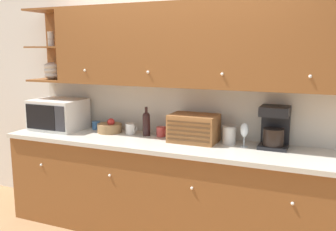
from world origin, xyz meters
TOP-DOWN VIEW (x-y plane):
  - ground_plane at (0.00, 0.00)m, footprint 24.00×24.00m
  - wall_back at (0.00, 0.03)m, footprint 5.55×0.06m
  - counter_unit at (0.00, -0.32)m, footprint 3.17×0.66m
  - backsplash_panel at (0.00, -0.01)m, footprint 3.15×0.01m
  - upper_cabinets at (0.16, -0.18)m, footprint 3.15×0.38m
  - microwave at (-1.24, -0.27)m, footprint 0.52×0.42m
  - mug at (-0.87, -0.12)m, footprint 0.10×0.09m
  - fruit_basket at (-0.66, -0.20)m, footprint 0.25×0.25m
  - mug_blue_second at (-0.43, -0.17)m, footprint 0.11×0.10m
  - wine_bottle at (-0.25, -0.18)m, footprint 0.07×0.07m
  - mug_patterned_third at (-0.10, -0.15)m, footprint 0.10×0.09m
  - bread_box at (0.26, -0.22)m, footprint 0.43×0.30m
  - storage_canister at (0.58, -0.17)m, footprint 0.13×0.13m
  - wine_glass at (0.72, -0.23)m, footprint 0.07×0.07m
  - coffee_maker at (0.96, -0.15)m, footprint 0.24×0.24m

SIDE VIEW (x-z plane):
  - ground_plane at x=0.00m, z-range 0.00..0.00m
  - counter_unit at x=0.00m, z-range 0.00..0.91m
  - mug at x=-0.87m, z-range 0.91..1.00m
  - mug_patterned_third at x=-0.10m, z-range 0.91..1.00m
  - fruit_basket at x=-0.66m, z-range 0.88..1.04m
  - mug_blue_second at x=-0.43m, z-range 0.91..1.02m
  - storage_canister at x=0.58m, z-range 0.91..1.07m
  - bread_box at x=0.26m, z-range 0.91..1.16m
  - wine_bottle at x=-0.25m, z-range 0.90..1.18m
  - wine_glass at x=0.72m, z-range 0.95..1.16m
  - microwave at x=-1.24m, z-range 0.91..1.23m
  - coffee_maker at x=0.96m, z-range 0.91..1.27m
  - backsplash_panel at x=0.00m, z-range 0.91..1.41m
  - wall_back at x=0.00m, z-range 0.00..2.60m
  - upper_cabinets at x=0.16m, z-range 1.41..2.15m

